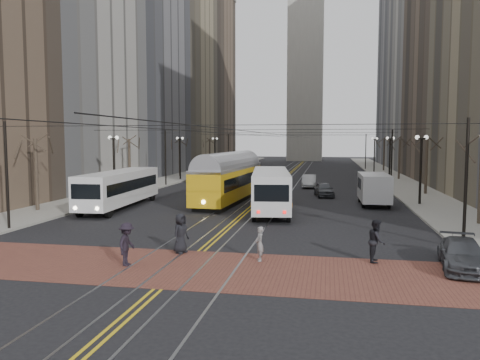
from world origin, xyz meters
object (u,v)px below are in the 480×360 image
at_px(transit_bus, 120,190).
at_px(streetcar, 229,183).
at_px(sedan_silver, 309,181).
at_px(rear_bus, 271,191).
at_px(sedan_parked, 463,255).
at_px(cargo_van, 374,190).
at_px(clock_tower, 306,22).
at_px(pedestrian_d, 127,244).
at_px(pedestrian_a, 181,233).
at_px(pedestrian_c, 377,241).
at_px(pedestrian_b, 260,244).
at_px(sedan_grey, 324,189).

distance_m(transit_bus, streetcar, 9.55).
height_order(transit_bus, sedan_silver, transit_bus).
xyz_separation_m(transit_bus, rear_bus, (12.15, 0.52, 0.08)).
bearing_deg(sedan_silver, sedan_parked, -77.24).
bearing_deg(cargo_van, streetcar, 179.18).
relative_size(clock_tower, cargo_van, 11.07).
distance_m(transit_bus, sedan_silver, 24.13).
bearing_deg(sedan_silver, streetcar, -115.37).
xyz_separation_m(cargo_van, pedestrian_d, (-12.42, -21.61, -0.36)).
xyz_separation_m(streetcar, sedan_parked, (14.30, -19.49, -1.07)).
xyz_separation_m(clock_tower, pedestrian_a, (-0.88, -103.50, -34.98)).
relative_size(sedan_silver, pedestrian_c, 2.30).
bearing_deg(pedestrian_a, clock_tower, 19.70).
bearing_deg(sedan_silver, pedestrian_c, -82.94).
height_order(streetcar, pedestrian_b, streetcar).
height_order(rear_bus, sedan_grey, rear_bus).
bearing_deg(pedestrian_d, pedestrian_a, -31.52).
bearing_deg(pedestrian_c, pedestrian_a, 97.40).
bearing_deg(pedestrian_d, clock_tower, -1.65).
relative_size(pedestrian_a, pedestrian_b, 1.24).
xyz_separation_m(transit_bus, streetcar, (7.85, 5.44, 0.22)).
height_order(streetcar, pedestrian_c, streetcar).
bearing_deg(pedestrian_b, clock_tower, 161.94).
height_order(clock_tower, pedestrian_a, clock_tower).
bearing_deg(pedestrian_a, cargo_van, -9.50).
xyz_separation_m(sedan_parked, pedestrian_c, (-3.50, 0.50, 0.35)).
relative_size(transit_bus, pedestrian_a, 6.13).
bearing_deg(pedestrian_a, pedestrian_d, 168.97).
relative_size(streetcar, rear_bus, 1.20).
distance_m(clock_tower, pedestrian_a, 109.25).
bearing_deg(clock_tower, pedestrian_c, -85.41).
bearing_deg(clock_tower, pedestrian_d, -91.34).
distance_m(streetcar, cargo_van, 12.44).
height_order(transit_bus, pedestrian_c, transit_bus).
bearing_deg(transit_bus, sedan_silver, 50.76).
distance_m(sedan_silver, pedestrian_b, 33.72).
distance_m(streetcar, sedan_parked, 24.19).
height_order(clock_tower, pedestrian_c, clock_tower).
relative_size(cargo_van, sedan_grey, 1.49).
relative_size(cargo_van, pedestrian_b, 3.80).
height_order(cargo_van, sedan_grey, cargo_van).
bearing_deg(sedan_parked, rear_bus, 131.90).
bearing_deg(transit_bus, pedestrian_c, -38.71).
xyz_separation_m(sedan_grey, sedan_silver, (-1.76, 8.51, 0.05)).
relative_size(pedestrian_b, pedestrian_c, 0.81).
relative_size(sedan_grey, pedestrian_a, 2.07).
relative_size(transit_bus, pedestrian_c, 6.13).
bearing_deg(cargo_van, pedestrian_a, -120.46).
height_order(pedestrian_b, pedestrian_d, pedestrian_d).
bearing_deg(streetcar, pedestrian_b, -70.76).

